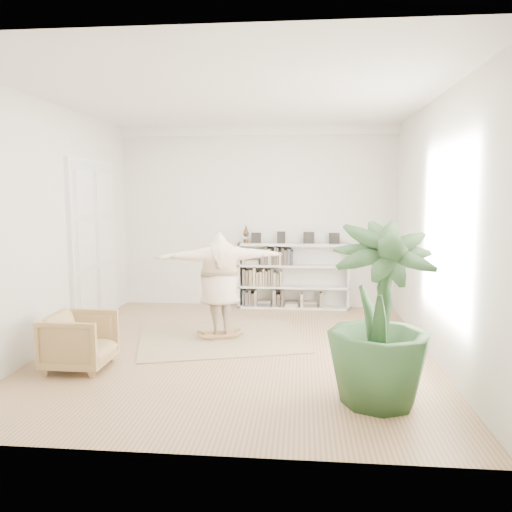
{
  "coord_description": "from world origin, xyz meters",
  "views": [
    {
      "loc": [
        0.92,
        -7.05,
        2.27
      ],
      "look_at": [
        0.23,
        0.4,
        1.34
      ],
      "focal_mm": 35.0,
      "sensor_mm": 36.0,
      "label": 1
    }
  ],
  "objects": [
    {
      "name": "bookshelf",
      "position": [
        0.74,
        2.82,
        0.64
      ],
      "size": [
        2.2,
        0.35,
        1.64
      ],
      "color": "silver",
      "rests_on": "floor"
    },
    {
      "name": "room_shell",
      "position": [
        0.0,
        2.94,
        3.51
      ],
      "size": [
        6.0,
        6.0,
        6.0
      ],
      "color": "silver",
      "rests_on": "floor"
    },
    {
      "name": "person",
      "position": [
        -0.36,
        0.53,
        0.92
      ],
      "size": [
        2.04,
        1.06,
        1.6
      ],
      "primitive_type": "imported",
      "rotation": [
        0.0,
        0.0,
        3.42
      ],
      "color": "beige",
      "rests_on": "rocker_board"
    },
    {
      "name": "houseplant",
      "position": [
        1.76,
        -1.73,
        0.99
      ],
      "size": [
        1.24,
        1.24,
        1.98
      ],
      "primitive_type": "imported",
      "rotation": [
        0.0,
        0.0,
        0.13
      ],
      "color": "#2A4E27",
      "rests_on": "floor"
    },
    {
      "name": "rug",
      "position": [
        -0.36,
        0.53,
        0.01
      ],
      "size": [
        2.96,
        2.62,
        0.02
      ],
      "primitive_type": "cube",
      "rotation": [
        0.0,
        0.0,
        0.28
      ],
      "color": "tan",
      "rests_on": "floor"
    },
    {
      "name": "doors",
      "position": [
        -2.7,
        1.3,
        1.4
      ],
      "size": [
        0.09,
        1.78,
        2.92
      ],
      "color": "white",
      "rests_on": "floor"
    },
    {
      "name": "rocker_board",
      "position": [
        -0.36,
        0.53,
        0.07
      ],
      "size": [
        0.55,
        0.41,
        0.1
      ],
      "rotation": [
        0.0,
        0.0,
        0.28
      ],
      "color": "#915E3A",
      "rests_on": "rug"
    },
    {
      "name": "armchair",
      "position": [
        -1.96,
        -0.98,
        0.37
      ],
      "size": [
        0.81,
        0.79,
        0.74
      ],
      "primitive_type": "imported",
      "rotation": [
        0.0,
        0.0,
        1.57
      ],
      "color": "#A58257",
      "rests_on": "floor"
    },
    {
      "name": "floor",
      "position": [
        0.0,
        0.0,
        0.0
      ],
      "size": [
        6.0,
        6.0,
        0.0
      ],
      "primitive_type": "plane",
      "color": "#8B6448",
      "rests_on": "ground"
    }
  ]
}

